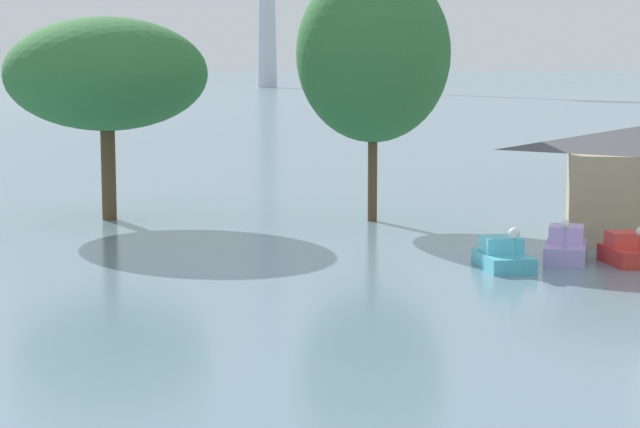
{
  "coord_description": "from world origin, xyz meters",
  "views": [
    {
      "loc": [
        10.44,
        -11.13,
        7.46
      ],
      "look_at": [
        3.88,
        24.21,
        2.68
      ],
      "focal_mm": 64.35,
      "sensor_mm": 36.0,
      "label": 1
    }
  ],
  "objects_px": {
    "pedal_boat_cyan": "(503,256)",
    "shoreline_tree_mid": "(373,54)",
    "pedal_boat_lavender": "(566,247)",
    "pedal_boat_red": "(628,251)",
    "shoreline_tree_tall_left": "(106,74)"
  },
  "relations": [
    {
      "from": "pedal_boat_cyan",
      "to": "shoreline_tree_mid",
      "type": "distance_m",
      "value": 15.13
    },
    {
      "from": "pedal_boat_lavender",
      "to": "shoreline_tree_mid",
      "type": "height_order",
      "value": "shoreline_tree_mid"
    },
    {
      "from": "pedal_boat_cyan",
      "to": "pedal_boat_red",
      "type": "distance_m",
      "value": 4.86
    },
    {
      "from": "pedal_boat_lavender",
      "to": "shoreline_tree_mid",
      "type": "distance_m",
      "value": 14.82
    },
    {
      "from": "pedal_boat_red",
      "to": "shoreline_tree_mid",
      "type": "distance_m",
      "value": 16.45
    },
    {
      "from": "pedal_boat_lavender",
      "to": "pedal_boat_red",
      "type": "distance_m",
      "value": 2.28
    },
    {
      "from": "pedal_boat_cyan",
      "to": "pedal_boat_lavender",
      "type": "height_order",
      "value": "pedal_boat_lavender"
    },
    {
      "from": "pedal_boat_cyan",
      "to": "pedal_boat_lavender",
      "type": "relative_size",
      "value": 1.05
    },
    {
      "from": "pedal_boat_lavender",
      "to": "shoreline_tree_tall_left",
      "type": "xyz_separation_m",
      "value": [
        -21.08,
        7.7,
        6.36
      ]
    },
    {
      "from": "pedal_boat_cyan",
      "to": "shoreline_tree_mid",
      "type": "height_order",
      "value": "shoreline_tree_mid"
    },
    {
      "from": "pedal_boat_cyan",
      "to": "pedal_boat_lavender",
      "type": "bearing_deg",
      "value": 112.38
    },
    {
      "from": "pedal_boat_lavender",
      "to": "shoreline_tree_mid",
      "type": "bearing_deg",
      "value": -133.62
    },
    {
      "from": "pedal_boat_cyan",
      "to": "pedal_boat_lavender",
      "type": "xyz_separation_m",
      "value": [
        2.28,
        2.04,
        0.06
      ]
    },
    {
      "from": "pedal_boat_cyan",
      "to": "shoreline_tree_tall_left",
      "type": "height_order",
      "value": "shoreline_tree_tall_left"
    },
    {
      "from": "pedal_boat_lavender",
      "to": "pedal_boat_red",
      "type": "relative_size",
      "value": 1.06
    }
  ]
}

